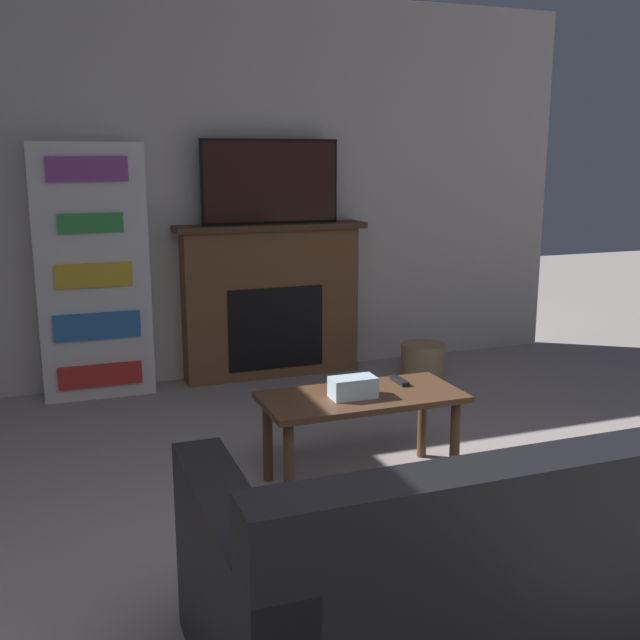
{
  "coord_description": "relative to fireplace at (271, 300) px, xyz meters",
  "views": [
    {
      "loc": [
        -1.17,
        -1.05,
        1.59
      ],
      "look_at": [
        0.2,
        2.63,
        0.73
      ],
      "focal_mm": 42.0,
      "sensor_mm": 36.0,
      "label": 1
    }
  ],
  "objects": [
    {
      "name": "wall_back",
      "position": [
        -0.36,
        0.14,
        0.79
      ],
      "size": [
        5.52,
        0.06,
        2.7
      ],
      "color": "beige",
      "rests_on": "ground_plane"
    },
    {
      "name": "fireplace",
      "position": [
        0.0,
        0.0,
        0.0
      ],
      "size": [
        1.38,
        0.28,
        1.12
      ],
      "color": "brown",
      "rests_on": "ground_plane"
    },
    {
      "name": "tv",
      "position": [
        -0.0,
        -0.02,
        0.85
      ],
      "size": [
        0.99,
        0.03,
        0.59
      ],
      "color": "black",
      "rests_on": "fireplace"
    },
    {
      "name": "couch",
      "position": [
        -0.09,
        -3.33,
        -0.28
      ],
      "size": [
        2.19,
        0.99,
        0.86
      ],
      "color": "black",
      "rests_on": "ground_plane"
    },
    {
      "name": "coffee_table",
      "position": [
        -0.12,
        -1.93,
        -0.18
      ],
      "size": [
        0.98,
        0.46,
        0.45
      ],
      "color": "brown",
      "rests_on": "ground_plane"
    },
    {
      "name": "tissue_box",
      "position": [
        -0.18,
        -1.96,
        -0.06
      ],
      "size": [
        0.22,
        0.12,
        0.1
      ],
      "color": "silver",
      "rests_on": "coffee_table"
    },
    {
      "name": "remote_control",
      "position": [
        0.13,
        -1.83,
        -0.1
      ],
      "size": [
        0.04,
        0.15,
        0.02
      ],
      "color": "black",
      "rests_on": "coffee_table"
    },
    {
      "name": "bookshelf",
      "position": [
        -1.23,
        -0.02,
        0.27
      ],
      "size": [
        0.72,
        0.29,
        1.67
      ],
      "color": "white",
      "rests_on": "ground_plane"
    },
    {
      "name": "storage_basket",
      "position": [
        1.01,
        -0.46,
        -0.44
      ],
      "size": [
        0.32,
        0.32,
        0.26
      ],
      "color": "tan",
      "rests_on": "ground_plane"
    }
  ]
}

